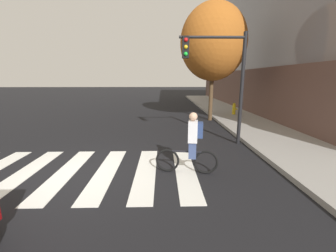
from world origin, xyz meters
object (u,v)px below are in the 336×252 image
traffic_light_near (221,70)px  cyclist (191,144)px  fire_hydrant (234,109)px  street_tree_near (213,42)px

traffic_light_near → cyclist: bearing=-117.6°
fire_hydrant → street_tree_near: size_ratio=0.11×
traffic_light_near → street_tree_near: bearing=81.2°
cyclist → traffic_light_near: size_ratio=0.40×
fire_hydrant → street_tree_near: street_tree_near is taller
traffic_light_near → street_tree_near: (0.77, 4.96, 1.72)m
traffic_light_near → fire_hydrant: 7.17m
fire_hydrant → street_tree_near: (-1.90, -1.27, 4.05)m
fire_hydrant → cyclist: bearing=-114.6°
cyclist → street_tree_near: 8.78m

